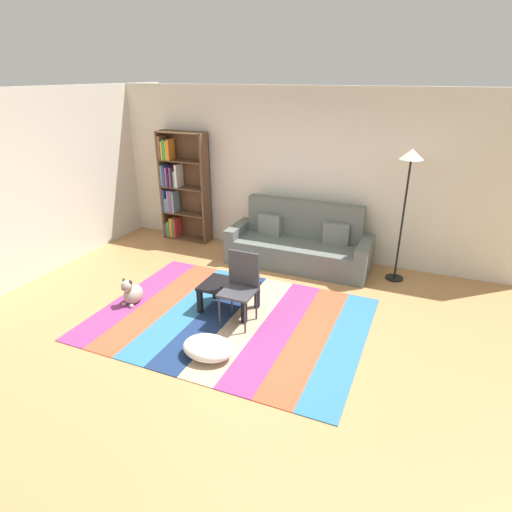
% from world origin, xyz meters
% --- Properties ---
extents(ground_plane, '(14.00, 14.00, 0.00)m').
position_xyz_m(ground_plane, '(0.00, 0.00, 0.00)').
color(ground_plane, '#B27F4C').
extents(back_wall, '(6.80, 0.10, 2.70)m').
position_xyz_m(back_wall, '(0.00, 2.55, 1.35)').
color(back_wall, silver).
rests_on(back_wall, ground_plane).
extents(left_wall, '(0.10, 5.50, 2.70)m').
position_xyz_m(left_wall, '(-3.40, 0.75, 1.35)').
color(left_wall, beige).
rests_on(left_wall, ground_plane).
extents(rug, '(3.33, 2.47, 0.01)m').
position_xyz_m(rug, '(-0.14, 0.05, 0.01)').
color(rug, '#843370').
rests_on(rug, ground_plane).
extents(couch, '(2.26, 0.80, 1.00)m').
position_xyz_m(couch, '(0.13, 2.02, 0.34)').
color(couch, '#59605B').
rests_on(couch, ground_plane).
extents(bookshelf, '(0.90, 0.28, 1.95)m').
position_xyz_m(bookshelf, '(-2.26, 2.31, 0.96)').
color(bookshelf, brown).
rests_on(bookshelf, ground_plane).
extents(coffee_table, '(0.70, 0.49, 0.36)m').
position_xyz_m(coffee_table, '(-0.25, 0.25, 0.30)').
color(coffee_table, black).
rests_on(coffee_table, rug).
extents(pouf, '(0.58, 0.44, 0.22)m').
position_xyz_m(pouf, '(-0.01, -0.74, 0.12)').
color(pouf, white).
rests_on(pouf, rug).
extents(dog, '(0.22, 0.35, 0.40)m').
position_xyz_m(dog, '(-1.53, -0.10, 0.16)').
color(dog, '#9E998E').
rests_on(dog, ground_plane).
extents(standing_lamp, '(0.32, 0.32, 1.94)m').
position_xyz_m(standing_lamp, '(1.63, 2.07, 1.62)').
color(standing_lamp, black).
rests_on(standing_lamp, ground_plane).
extents(tv_remote, '(0.11, 0.15, 0.02)m').
position_xyz_m(tv_remote, '(-0.25, 0.19, 0.38)').
color(tv_remote, black).
rests_on(tv_remote, coffee_table).
extents(folding_chair, '(0.40, 0.40, 0.90)m').
position_xyz_m(folding_chair, '(0.00, 0.09, 0.53)').
color(folding_chair, '#38383D').
rests_on(folding_chair, ground_plane).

